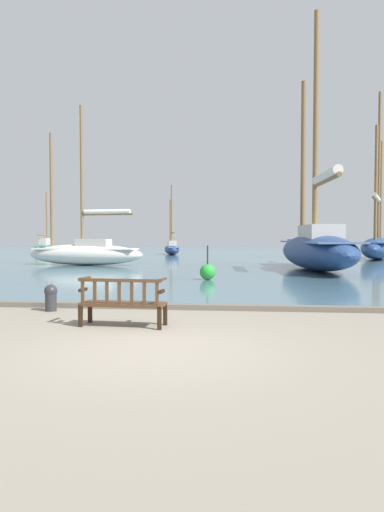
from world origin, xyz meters
name	(u,v)px	position (x,y,z in m)	size (l,w,h in m)	color
ground_plane	(154,349)	(0.00, 0.00, 0.00)	(160.00, 160.00, 0.00)	gray
harbor_water	(228,252)	(0.00, 44.00, 0.04)	(100.00, 80.00, 0.08)	slate
quay_edge_kerb	(184,307)	(0.00, 3.85, 0.06)	(40.00, 0.30, 0.12)	#675F54
park_bench	(123,302)	(-0.92, 1.68, 0.47)	(1.64, 0.64, 0.92)	black
sailboat_mid_starboard	(377,245)	(11.57, 28.60, 1.15)	(5.42, 10.08, 12.44)	navy
sailboat_far_starboard	(86,251)	(-7.57, 18.88, 0.88)	(7.10, 2.40, 9.18)	silver
sailboat_outer_starboard	(46,247)	(-18.55, 38.58, 0.68)	(1.54, 6.13, 6.29)	#2D6647
sailboat_nearest_starboard	(316,247)	(5.06, 16.40, 1.23)	(3.44, 13.11, 12.78)	navy
sailboat_centre_channel	(172,248)	(-5.09, 36.17, 0.64)	(2.64, 6.15, 6.61)	navy
mooring_bollard	(51,296)	(-3.01, 3.27, 0.34)	(0.30, 0.30, 0.61)	#2D2D33
channel_buoy	(208,272)	(0.09, 10.45, 0.39)	(0.60, 0.60, 1.30)	green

